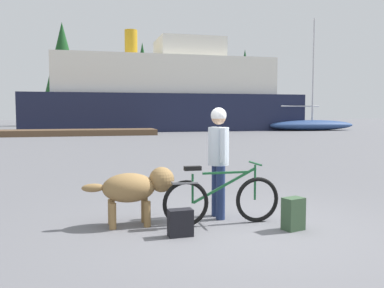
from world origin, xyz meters
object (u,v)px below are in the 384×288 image
at_px(handbag_pannier, 180,223).
at_px(ferry_boat, 164,96).
at_px(sailboat_moored, 312,125).
at_px(person_cyclist, 218,152).
at_px(bicycle, 221,199).
at_px(backpack, 293,214).
at_px(dog, 136,187).

bearing_deg(handbag_pannier, ferry_boat, 79.71).
bearing_deg(sailboat_moored, ferry_boat, 159.93).
bearing_deg(ferry_boat, person_cyclist, -99.16).
relative_size(bicycle, handbag_pannier, 4.92).
distance_m(handbag_pannier, ferry_boat, 32.74).
bearing_deg(bicycle, person_cyclist, 78.32).
bearing_deg(ferry_boat, bicycle, -99.20).
bearing_deg(handbag_pannier, sailboat_moored, 56.87).
bearing_deg(person_cyclist, bicycle, -101.68).
bearing_deg(sailboat_moored, backpack, -120.69).
relative_size(bicycle, person_cyclist, 1.04).
xyz_separation_m(handbag_pannier, sailboat_moored, (18.03, 27.63, 0.33)).
relative_size(backpack, sailboat_moored, 0.05).
height_order(dog, sailboat_moored, sailboat_moored).
bearing_deg(bicycle, backpack, -30.43).
relative_size(dog, sailboat_moored, 0.14).
distance_m(backpack, handbag_pannier, 1.58).
xyz_separation_m(dog, sailboat_moored, (18.54, 26.94, -0.04)).
xyz_separation_m(person_cyclist, handbag_pannier, (-0.78, -0.81, -0.84)).
distance_m(person_cyclist, ferry_boat, 31.74).
bearing_deg(bicycle, handbag_pannier, -149.15).
bearing_deg(sailboat_moored, dog, -124.53).
distance_m(dog, sailboat_moored, 32.70).
height_order(person_cyclist, dog, person_cyclist).
height_order(dog, backpack, dog).
bearing_deg(ferry_boat, dog, -101.40).
relative_size(dog, backpack, 2.93).
xyz_separation_m(bicycle, person_cyclist, (0.08, 0.39, 0.65)).
height_order(handbag_pannier, ferry_boat, ferry_boat).
bearing_deg(sailboat_moored, handbag_pannier, -123.13).
xyz_separation_m(person_cyclist, dog, (-1.29, -0.12, -0.47)).
bearing_deg(person_cyclist, sailboat_moored, 57.25).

